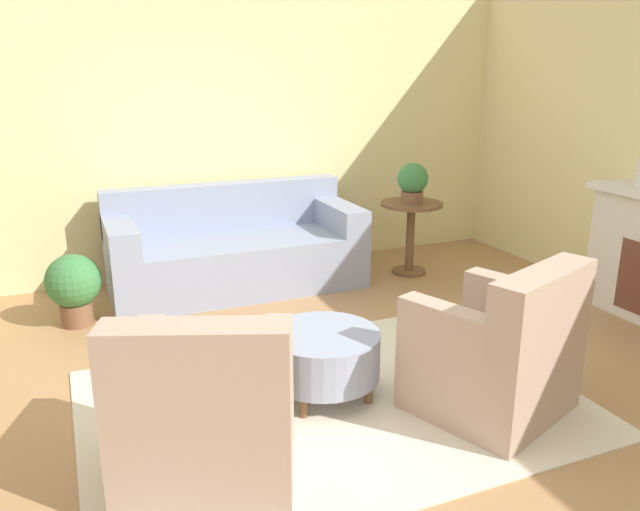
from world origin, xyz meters
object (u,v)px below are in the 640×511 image
at_px(couch, 235,251).
at_px(side_table, 411,225).
at_px(armchair_right, 499,355).
at_px(potted_plant_on_side_table, 413,181).
at_px(potted_plant_floor, 74,285).
at_px(ottoman_table, 323,354).
at_px(armchair_left, 207,416).

relative_size(couch, side_table, 3.17).
bearing_deg(armchair_right, side_table, 70.50).
height_order(potted_plant_on_side_table, potted_plant_floor, potted_plant_on_side_table).
height_order(couch, potted_plant_on_side_table, potted_plant_on_side_table).
height_order(couch, side_table, couch).
bearing_deg(couch, potted_plant_floor, -164.49).
bearing_deg(potted_plant_on_side_table, side_table, -135.00).
height_order(ottoman_table, potted_plant_floor, potted_plant_floor).
bearing_deg(armchair_left, potted_plant_floor, 102.46).
distance_m(potted_plant_on_side_table, potted_plant_floor, 3.09).
height_order(couch, ottoman_table, couch).
bearing_deg(side_table, potted_plant_on_side_table, 45.00).
relative_size(ottoman_table, side_table, 0.99).
xyz_separation_m(potted_plant_on_side_table, potted_plant_floor, (-3.03, -0.11, -0.58)).
xyz_separation_m(armchair_right, potted_plant_floor, (-2.18, 2.30, -0.04)).
xyz_separation_m(armchair_right, potted_plant_on_side_table, (0.85, 2.41, 0.54)).
relative_size(armchair_left, ottoman_table, 1.47).
bearing_deg(potted_plant_on_side_table, armchair_left, -136.32).
height_order(ottoman_table, potted_plant_on_side_table, potted_plant_on_side_table).
distance_m(couch, armchair_right, 2.80).
height_order(ottoman_table, side_table, side_table).
distance_m(armchair_left, side_table, 3.49).
xyz_separation_m(ottoman_table, potted_plant_floor, (-1.33, 1.74, 0.05)).
bearing_deg(potted_plant_on_side_table, armchair_right, -109.50).
distance_m(ottoman_table, potted_plant_on_side_table, 2.59).
height_order(couch, armchair_left, armchair_left).
bearing_deg(potted_plant_floor, armchair_right, -46.54).
bearing_deg(ottoman_table, side_table, 47.46).
bearing_deg(ottoman_table, armchair_right, -33.47).
bearing_deg(armchair_right, ottoman_table, 146.53).
relative_size(armchair_left, potted_plant_on_side_table, 2.71).
height_order(armchair_left, potted_plant_on_side_table, potted_plant_on_side_table).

